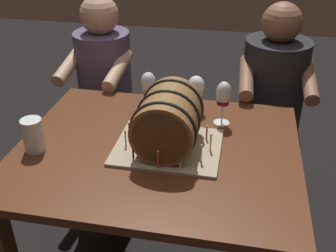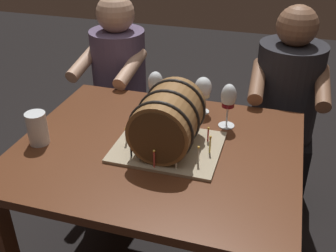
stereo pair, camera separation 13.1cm
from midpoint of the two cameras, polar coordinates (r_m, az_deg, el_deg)
The scene contains 8 objects.
dining_table at distance 1.66m, azimuth 0.81°, elevation -6.41°, with size 1.11×0.91×0.73m.
barrel_cake at distance 1.52m, azimuth 2.45°, elevation 0.53°, with size 0.41×0.33×0.25m.
wine_glass_white at distance 1.81m, azimuth 7.04°, elevation 5.15°, with size 0.08×0.08×0.17m.
wine_glass_rose at distance 1.80m, azimuth 0.32°, elevation 5.90°, with size 0.07×0.07×0.19m.
wine_glass_red at distance 1.70m, azimuth 10.73°, elevation 3.80°, with size 0.07×0.07×0.20m.
beer_pint at distance 1.65m, azimuth -15.78°, elevation -0.60°, with size 0.08×0.08×0.13m.
person_seated_left at distance 2.43m, azimuth -5.15°, elevation 3.41°, with size 0.36×0.46×1.14m.
person_seated_right at distance 2.28m, azimuth 17.35°, elevation 0.56°, with size 0.38×0.47×1.15m.
Camera 2 is at (0.43, -1.27, 1.60)m, focal length 43.23 mm.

